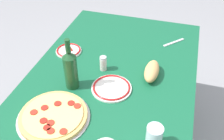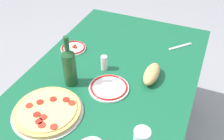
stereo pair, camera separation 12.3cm
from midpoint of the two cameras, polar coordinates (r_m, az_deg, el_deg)
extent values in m
cube|color=#145938|center=(1.46, -2.42, -1.46)|extent=(1.42, 0.91, 0.03)
cylinder|color=#33302D|center=(2.14, 13.64, 0.06)|extent=(0.07, 0.07, 0.69)
cylinder|color=#33302D|center=(2.27, -6.53, 3.64)|extent=(0.07, 0.07, 0.69)
cylinder|color=#B7B7BC|center=(1.26, -15.54, -10.20)|extent=(0.34, 0.34, 0.01)
cylinder|color=tan|center=(1.25, -15.64, -9.84)|extent=(0.32, 0.32, 0.02)
cylinder|color=#EACC75|center=(1.24, -15.73, -9.47)|extent=(0.28, 0.28, 0.01)
cylinder|color=#B22D1E|center=(1.25, -10.51, -7.92)|extent=(0.03, 0.03, 0.00)
cylinder|color=maroon|center=(1.22, -17.78, -10.73)|extent=(0.03, 0.03, 0.00)
cylinder|color=maroon|center=(1.28, -14.67, -7.29)|extent=(0.03, 0.03, 0.00)
cylinder|color=#B22D1E|center=(1.18, -16.44, -12.92)|extent=(0.03, 0.03, 0.00)
cylinder|color=#B22D1E|center=(1.27, -19.62, -8.89)|extent=(0.03, 0.03, 0.00)
cylinder|color=#B22D1E|center=(1.21, -16.34, -11.25)|extent=(0.03, 0.03, 0.00)
cylinder|color=maroon|center=(1.27, -11.83, -7.27)|extent=(0.03, 0.03, 0.00)
cylinder|color=#B22D1E|center=(1.16, -13.80, -13.18)|extent=(0.03, 0.03, 0.00)
cylinder|color=maroon|center=(1.19, -17.10, -12.18)|extent=(0.03, 0.03, 0.00)
cylinder|color=maroon|center=(1.28, -17.42, -8.05)|extent=(0.03, 0.03, 0.00)
cylinder|color=#194723|center=(1.34, -11.67, -0.55)|extent=(0.07, 0.07, 0.19)
cone|color=#194723|center=(1.27, -12.30, 3.27)|extent=(0.07, 0.07, 0.03)
cylinder|color=#194723|center=(1.25, -12.60, 5.14)|extent=(0.03, 0.03, 0.07)
cylinder|color=silver|center=(1.09, 5.98, -14.66)|extent=(0.07, 0.07, 0.11)
cylinder|color=white|center=(1.66, -11.67, 4.07)|extent=(0.16, 0.16, 0.01)
torus|color=red|center=(1.65, -11.71, 4.30)|extent=(0.15, 0.15, 0.01)
cube|color=#AD2819|center=(1.66, -11.35, 4.71)|extent=(0.01, 0.01, 0.01)
cube|color=#AD2819|center=(1.65, -11.66, 4.39)|extent=(0.01, 0.01, 0.01)
cube|color=#AD2819|center=(1.64, -11.13, 4.34)|extent=(0.01, 0.01, 0.01)
cylinder|color=white|center=(1.35, -2.73, -4.14)|extent=(0.21, 0.21, 0.01)
torus|color=red|center=(1.35, -2.74, -3.89)|extent=(0.20, 0.20, 0.01)
ellipsoid|color=tan|center=(1.42, 6.34, -0.34)|extent=(0.19, 0.08, 0.07)
cylinder|color=silver|center=(1.46, -4.36, 1.23)|extent=(0.04, 0.04, 0.07)
cylinder|color=#B7B7BC|center=(1.44, -4.44, 2.61)|extent=(0.04, 0.04, 0.01)
cube|color=#B7B7BC|center=(1.74, 11.54, 5.94)|extent=(0.14, 0.13, 0.00)
camera|label=1|loc=(0.06, -92.47, -1.99)|focal=41.37mm
camera|label=2|loc=(0.06, 87.53, 1.99)|focal=41.37mm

